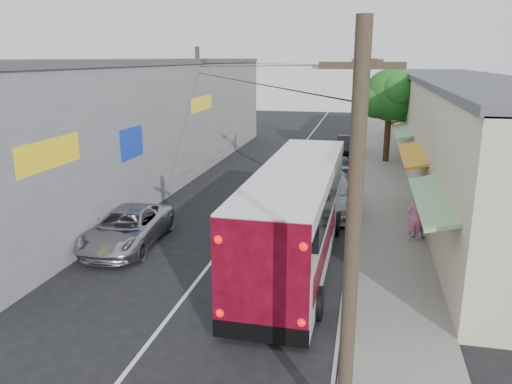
{
  "coord_description": "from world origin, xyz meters",
  "views": [
    {
      "loc": [
        5.33,
        -10.56,
        7.32
      ],
      "look_at": [
        0.96,
        9.11,
        1.89
      ],
      "focal_mm": 35.0,
      "sensor_mm": 36.0,
      "label": 1
    }
  ],
  "objects_px": {
    "parked_suv": "(331,194)",
    "parked_car_mid": "(339,168)",
    "pedestrian_near": "(414,217)",
    "coach_bus": "(297,212)",
    "pedestrian_far": "(418,220)",
    "parked_car_far": "(346,144)",
    "jeepney": "(127,228)"
  },
  "relations": [
    {
      "from": "parked_suv",
      "to": "parked_car_mid",
      "type": "bearing_deg",
      "value": 86.7
    },
    {
      "from": "parked_suv",
      "to": "pedestrian_near",
      "type": "xyz_separation_m",
      "value": [
        3.63,
        -3.69,
        0.2
      ]
    },
    {
      "from": "coach_bus",
      "to": "pedestrian_far",
      "type": "relative_size",
      "value": 8.44
    },
    {
      "from": "pedestrian_near",
      "to": "pedestrian_far",
      "type": "bearing_deg",
      "value": -139.0
    },
    {
      "from": "parked_car_mid",
      "to": "pedestrian_far",
      "type": "xyz_separation_m",
      "value": [
        3.8,
        -10.04,
        0.15
      ]
    },
    {
      "from": "parked_car_mid",
      "to": "parked_car_far",
      "type": "relative_size",
      "value": 1.07
    },
    {
      "from": "coach_bus",
      "to": "parked_suv",
      "type": "bearing_deg",
      "value": 83.42
    },
    {
      "from": "pedestrian_far",
      "to": "parked_car_mid",
      "type": "bearing_deg",
      "value": -61.99
    },
    {
      "from": "parked_suv",
      "to": "pedestrian_far",
      "type": "xyz_separation_m",
      "value": [
        3.8,
        -3.33,
        -0.01
      ]
    },
    {
      "from": "coach_bus",
      "to": "parked_suv",
      "type": "relative_size",
      "value": 2.07
    },
    {
      "from": "parked_suv",
      "to": "pedestrian_near",
      "type": "height_order",
      "value": "pedestrian_near"
    },
    {
      "from": "parked_suv",
      "to": "parked_car_far",
      "type": "bearing_deg",
      "value": 86.7
    },
    {
      "from": "pedestrian_far",
      "to": "parked_car_far",
      "type": "bearing_deg",
      "value": -71.73
    },
    {
      "from": "parked_car_mid",
      "to": "pedestrian_near",
      "type": "distance_m",
      "value": 11.02
    },
    {
      "from": "parked_suv",
      "to": "pedestrian_far",
      "type": "distance_m",
      "value": 5.05
    },
    {
      "from": "jeepney",
      "to": "pedestrian_near",
      "type": "xyz_separation_m",
      "value": [
        11.23,
        2.86,
        0.32
      ]
    },
    {
      "from": "jeepney",
      "to": "parked_car_mid",
      "type": "relative_size",
      "value": 1.29
    },
    {
      "from": "coach_bus",
      "to": "pedestrian_near",
      "type": "bearing_deg",
      "value": 32.11
    },
    {
      "from": "parked_car_mid",
      "to": "pedestrian_far",
      "type": "height_order",
      "value": "pedestrian_far"
    },
    {
      "from": "jeepney",
      "to": "pedestrian_far",
      "type": "height_order",
      "value": "pedestrian_far"
    },
    {
      "from": "jeepney",
      "to": "pedestrian_far",
      "type": "bearing_deg",
      "value": 11.91
    },
    {
      "from": "pedestrian_far",
      "to": "jeepney",
      "type": "bearing_deg",
      "value": 23.08
    },
    {
      "from": "parked_suv",
      "to": "parked_car_mid",
      "type": "relative_size",
      "value": 1.44
    },
    {
      "from": "parked_car_far",
      "to": "pedestrian_far",
      "type": "distance_m",
      "value": 19.95
    },
    {
      "from": "jeepney",
      "to": "pedestrian_far",
      "type": "relative_size",
      "value": 3.66
    },
    {
      "from": "parked_car_mid",
      "to": "parked_car_far",
      "type": "bearing_deg",
      "value": 83.06
    },
    {
      "from": "parked_suv",
      "to": "parked_car_far",
      "type": "relative_size",
      "value": 1.54
    },
    {
      "from": "coach_bus",
      "to": "pedestrian_far",
      "type": "bearing_deg",
      "value": 34.37
    },
    {
      "from": "parked_suv",
      "to": "parked_car_far",
      "type": "height_order",
      "value": "parked_suv"
    },
    {
      "from": "parked_car_mid",
      "to": "pedestrian_near",
      "type": "relative_size",
      "value": 2.19
    },
    {
      "from": "coach_bus",
      "to": "parked_car_far",
      "type": "bearing_deg",
      "value": 88.5
    },
    {
      "from": "parked_car_far",
      "to": "parked_car_mid",
      "type": "bearing_deg",
      "value": -87.95
    }
  ]
}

